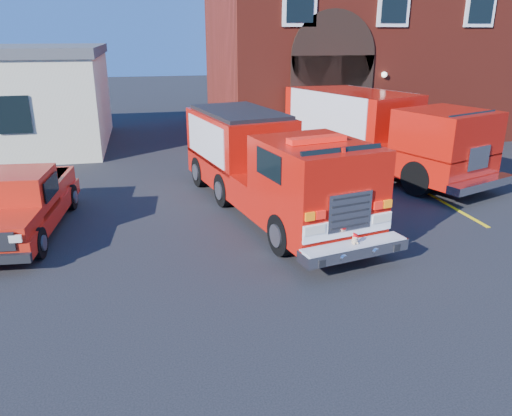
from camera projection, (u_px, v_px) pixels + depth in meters
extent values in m
plane|color=black|center=(246.00, 242.00, 12.38)|extent=(100.00, 100.00, 0.00)
cube|color=yellow|center=(456.00, 209.00, 14.62)|extent=(0.12, 3.00, 0.01)
cube|color=yellow|center=(406.00, 181.00, 17.38)|extent=(0.12, 3.00, 0.01)
cube|color=yellow|center=(369.00, 160.00, 20.14)|extent=(0.12, 3.00, 0.01)
cube|color=maroon|center=(362.00, 50.00, 25.76)|extent=(15.00, 10.00, 8.00)
cube|color=black|center=(331.00, 105.00, 21.09)|extent=(3.60, 0.12, 4.00)
cylinder|color=black|center=(333.00, 55.00, 20.42)|extent=(3.60, 0.12, 3.60)
cube|color=black|center=(300.00, 2.00, 19.42)|extent=(1.40, 0.10, 1.80)
cube|color=black|center=(394.00, 3.00, 20.24)|extent=(1.40, 0.10, 1.80)
cube|color=black|center=(481.00, 4.00, 21.05)|extent=(1.40, 0.10, 1.80)
cube|color=black|center=(13.00, 115.00, 18.54)|extent=(1.20, 0.10, 1.40)
cylinder|color=black|center=(282.00, 235.00, 11.51)|extent=(0.51, 1.03, 0.99)
cylinder|color=black|center=(354.00, 222.00, 12.28)|extent=(0.51, 1.03, 0.99)
cube|color=#BD1209|center=(267.00, 185.00, 14.28)|extent=(3.85, 8.37, 0.81)
cube|color=#BD1209|center=(239.00, 137.00, 15.71)|extent=(3.00, 4.33, 1.44)
cube|color=#BD1209|center=(315.00, 171.00, 11.68)|extent=(2.78, 3.27, 1.35)
cube|color=black|center=(343.00, 167.00, 10.59)|extent=(1.95, 0.47, 0.84)
cube|color=red|center=(317.00, 139.00, 11.43)|extent=(1.47, 0.59, 0.13)
cube|color=white|center=(348.00, 227.00, 10.73)|extent=(2.21, 0.51, 0.40)
cube|color=silver|center=(350.00, 212.00, 10.60)|extent=(1.07, 0.27, 0.84)
cube|color=silver|center=(354.00, 250.00, 10.65)|extent=(2.56, 1.00, 0.25)
cube|color=#B7B7BF|center=(205.00, 140.00, 15.27)|extent=(0.69, 3.17, 1.17)
cube|color=#B7B7BF|center=(272.00, 134.00, 16.15)|extent=(0.69, 3.17, 1.17)
sphere|color=#DAB88B|center=(355.00, 241.00, 10.58)|extent=(0.17, 0.17, 0.14)
sphere|color=#DAB88B|center=(355.00, 237.00, 10.55)|extent=(0.13, 0.13, 0.11)
sphere|color=#DAB88B|center=(353.00, 235.00, 10.53)|extent=(0.05, 0.05, 0.04)
sphere|color=#DAB88B|center=(356.00, 234.00, 10.56)|extent=(0.05, 0.05, 0.04)
ellipsoid|color=red|center=(355.00, 235.00, 10.54)|extent=(0.14, 0.14, 0.07)
cylinder|color=red|center=(355.00, 236.00, 10.53)|extent=(0.16, 0.16, 0.01)
cylinder|color=black|center=(37.00, 243.00, 11.37)|extent=(0.32, 0.75, 0.73)
cube|color=#B61C0F|center=(23.00, 214.00, 12.81)|extent=(2.28, 5.16, 0.41)
cube|color=#B61C0F|center=(15.00, 190.00, 12.31)|extent=(1.82, 1.79, 0.91)
cube|color=#B61C0F|center=(37.00, 184.00, 14.05)|extent=(1.85, 2.06, 0.50)
cylinder|color=black|center=(418.00, 178.00, 15.70)|extent=(0.72, 1.17, 1.12)
cylinder|color=black|center=(462.00, 168.00, 16.84)|extent=(0.72, 1.17, 1.12)
cube|color=#BD1209|center=(378.00, 148.00, 18.42)|extent=(5.22, 8.51, 0.91)
cube|color=#BD1209|center=(351.00, 111.00, 19.23)|extent=(4.16, 5.65, 1.52)
cube|color=#BD1209|center=(446.00, 131.00, 15.81)|extent=(3.23, 3.17, 1.32)
cube|color=#B7B7BF|center=(325.00, 116.00, 18.61)|extent=(1.53, 4.01, 1.73)
cube|color=#B7B7BF|center=(374.00, 111.00, 19.92)|extent=(1.53, 4.01, 1.73)
cube|color=silver|center=(482.00, 184.00, 15.10)|extent=(2.73, 1.39, 0.25)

